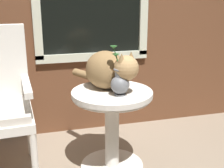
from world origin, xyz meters
The scene contains 3 objects.
wicker_side_table centered at (0.07, 0.16, 0.40)m, with size 0.55×0.55×0.59m.
cat centered at (0.06, 0.21, 0.73)m, with size 0.38×0.55×0.28m.
pewter_vase_with_ivy centered at (0.09, 0.06, 0.68)m, with size 0.13×0.12×0.32m.
Camera 1 is at (-0.44, -1.70, 1.23)m, focal length 48.15 mm.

